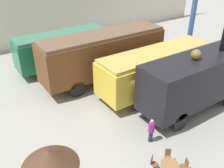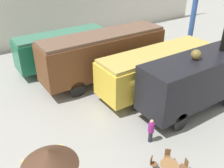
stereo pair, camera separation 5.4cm
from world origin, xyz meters
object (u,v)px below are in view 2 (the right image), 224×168
passenger_coach_wooden (104,53)px  steam_locomotive (196,79)px  cafe_table_near (169,167)px  streamlined_locomotive (70,46)px  passenger_coach_vintage (157,68)px  visitor_person (151,130)px

passenger_coach_wooden → steam_locomotive: (2.73, -6.95, -0.09)m
passenger_coach_wooden → steam_locomotive: bearing=-68.5°
steam_locomotive → cafe_table_near: steam_locomotive is taller
passenger_coach_wooden → steam_locomotive: 7.46m
streamlined_locomotive → passenger_coach_vintage: size_ratio=1.06×
cafe_table_near → visitor_person: size_ratio=0.57×
streamlined_locomotive → cafe_table_near: size_ratio=11.32×
steam_locomotive → cafe_table_near: bearing=-148.6°
cafe_table_near → passenger_coach_vintage: bearing=52.1°
streamlined_locomotive → cafe_table_near: bearing=-96.5°
passenger_coach_vintage → passenger_coach_wooden: bearing=121.3°
passenger_coach_wooden → visitor_person: size_ratio=6.75×
passenger_coach_vintage → cafe_table_near: 8.34m
steam_locomotive → visitor_person: size_ratio=5.25×
streamlined_locomotive → passenger_coach_wooden: size_ratio=0.96×
passenger_coach_vintage → steam_locomotive: (0.43, -3.15, 0.34)m
steam_locomotive → visitor_person: steam_locomotive is taller
cafe_table_near → visitor_person: 2.50m
streamlined_locomotive → visitor_person: streamlined_locomotive is taller
passenger_coach_vintage → visitor_person: bearing=-135.1°
passenger_coach_vintage → steam_locomotive: steam_locomotive is taller
cafe_table_near → passenger_coach_wooden: bearing=75.0°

